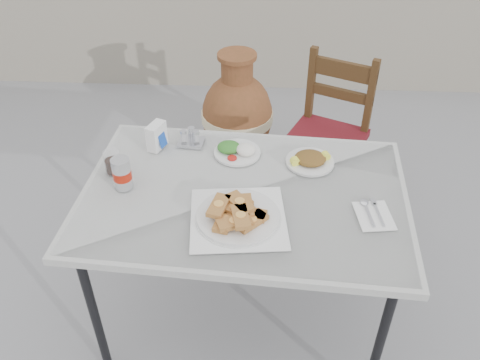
# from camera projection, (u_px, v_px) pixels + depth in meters

# --- Properties ---
(ground) EXTENTS (80.00, 80.00, 0.00)m
(ground) POSITION_uv_depth(u_px,v_px,m) (243.00, 332.00, 2.32)
(ground) COLOR slate
(ground) RESTS_ON ground
(cafe_table) EXTENTS (1.29, 0.92, 0.75)m
(cafe_table) POSITION_uv_depth(u_px,v_px,m) (244.00, 202.00, 1.96)
(cafe_table) COLOR black
(cafe_table) RESTS_ON ground
(pide_plate) EXTENTS (0.37, 0.37, 0.07)m
(pide_plate) POSITION_uv_depth(u_px,v_px,m) (238.00, 212.00, 1.79)
(pide_plate) COLOR white
(pide_plate) RESTS_ON cafe_table
(salad_rice_plate) EXTENTS (0.20, 0.20, 0.05)m
(salad_rice_plate) POSITION_uv_depth(u_px,v_px,m) (237.00, 150.00, 2.12)
(salad_rice_plate) COLOR silver
(salad_rice_plate) RESTS_ON cafe_table
(salad_chopped_plate) EXTENTS (0.20, 0.20, 0.04)m
(salad_chopped_plate) POSITION_uv_depth(u_px,v_px,m) (310.00, 160.00, 2.06)
(salad_chopped_plate) COLOR silver
(salad_chopped_plate) RESTS_ON cafe_table
(soda_can) EXTENTS (0.07, 0.07, 0.13)m
(soda_can) POSITION_uv_depth(u_px,v_px,m) (122.00, 173.00, 1.91)
(soda_can) COLOR silver
(soda_can) RESTS_ON cafe_table
(cola_glass) EXTENTS (0.07, 0.07, 0.10)m
(cola_glass) POSITION_uv_depth(u_px,v_px,m) (113.00, 163.00, 2.00)
(cola_glass) COLOR white
(cola_glass) RESTS_ON cafe_table
(napkin_holder) EXTENTS (0.08, 0.11, 0.11)m
(napkin_holder) POSITION_uv_depth(u_px,v_px,m) (157.00, 136.00, 2.13)
(napkin_holder) COLOR white
(napkin_holder) RESTS_ON cafe_table
(condiment_caddy) EXTENTS (0.12, 0.10, 0.08)m
(condiment_caddy) POSITION_uv_depth(u_px,v_px,m) (191.00, 139.00, 2.17)
(condiment_caddy) COLOR silver
(condiment_caddy) RESTS_ON cafe_table
(cutlery_napkin) EXTENTS (0.14, 0.18, 0.01)m
(cutlery_napkin) POSITION_uv_depth(u_px,v_px,m) (373.00, 213.00, 1.83)
(cutlery_napkin) COLOR white
(cutlery_napkin) RESTS_ON cafe_table
(chair) EXTENTS (0.52, 0.52, 0.88)m
(chair) POSITION_uv_depth(u_px,v_px,m) (328.00, 135.00, 2.78)
(chair) COLOR #38240F
(chair) RESTS_ON ground
(terracotta_urn) EXTENTS (0.44, 0.44, 0.77)m
(terracotta_urn) POSITION_uv_depth(u_px,v_px,m) (237.00, 117.00, 3.13)
(terracotta_urn) COLOR brown
(terracotta_urn) RESTS_ON ground
(back_wall) EXTENTS (6.00, 0.25, 1.20)m
(back_wall) POSITION_uv_depth(u_px,v_px,m) (259.00, 10.00, 3.91)
(back_wall) COLOR gray
(back_wall) RESTS_ON ground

